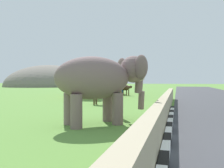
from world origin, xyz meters
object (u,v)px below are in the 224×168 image
at_px(cow_far, 125,88).
at_px(elephant, 102,79).
at_px(person_handler, 119,98).
at_px(cow_near, 101,93).
at_px(bus_orange, 99,77).
at_px(cow_mid, 118,87).

bearing_deg(cow_far, elephant, -170.61).
relative_size(person_handler, cow_near, 0.86).
relative_size(person_handler, cow_far, 0.91).
distance_m(elephant, person_handler, 1.96).
height_order(elephant, person_handler, elephant).
distance_m(bus_orange, cow_mid, 5.90).
height_order(person_handler, cow_mid, person_handler).
bearing_deg(bus_orange, cow_far, -73.56).
relative_size(elephant, bus_orange, 0.39).
height_order(bus_orange, cow_mid, bus_orange).
bearing_deg(cow_far, cow_near, -176.69).
xyz_separation_m(person_handler, bus_orange, (14.85, 6.01, 1.16)).
distance_m(person_handler, bus_orange, 16.06).
height_order(cow_mid, cow_far, same).
distance_m(cow_mid, cow_far, 5.30).
bearing_deg(cow_near, cow_far, 3.31).
xyz_separation_m(elephant, cow_near, (6.82, 2.27, -0.94)).
bearing_deg(cow_near, elephant, -161.62).
relative_size(cow_mid, cow_far, 1.04).
distance_m(person_handler, cow_near, 5.70).
bearing_deg(cow_mid, cow_near, -170.15).
bearing_deg(bus_orange, person_handler, -157.97).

